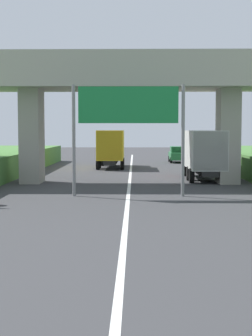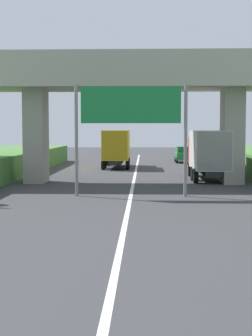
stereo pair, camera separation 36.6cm
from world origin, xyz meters
The scene contains 6 objects.
lane_centre_stripe centered at (0.00, 24.41, 0.00)m, with size 0.20×88.82×0.01m, color white.
overpass_bridge centered at (0.00, 30.51, 6.34)m, with size 40.00×4.80×8.32m.
overhead_highway_sign centered at (0.00, 23.73, 4.35)m, with size 5.88×0.18×5.82m.
truck_yellow centered at (-1.82, 44.01, 1.93)m, with size 2.44×7.30×3.44m.
truck_red centered at (5.15, 32.84, 1.93)m, with size 2.44×7.30×3.44m.
car_green centered at (4.98, 51.96, 0.86)m, with size 1.86×4.10×1.72m.
Camera 1 is at (0.33, -2.93, 3.46)m, focal length 54.66 mm.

